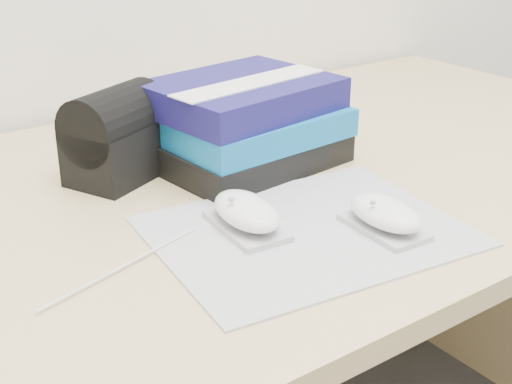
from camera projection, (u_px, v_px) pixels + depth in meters
desk at (218, 299)px, 1.17m from camera, size 1.60×0.80×0.73m
mousepad at (307, 231)px, 0.87m from camera, size 0.40×0.33×0.00m
mouse_rear at (247, 214)px, 0.86m from camera, size 0.08×0.12×0.05m
mouse_front at (385, 215)px, 0.86m from camera, size 0.07×0.11×0.05m
usb_cable at (123, 266)px, 0.79m from camera, size 0.22×0.07×0.00m
book_stack at (245, 123)px, 1.06m from camera, size 0.28×0.24×0.13m
pouch at (117, 135)px, 1.01m from camera, size 0.17×0.15×0.13m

